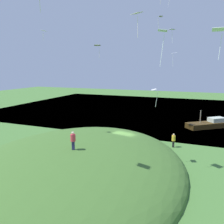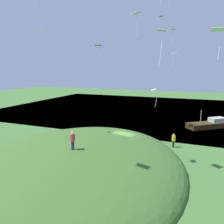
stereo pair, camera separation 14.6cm
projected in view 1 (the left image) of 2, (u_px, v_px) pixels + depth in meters
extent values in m
plane|color=#427031|center=(124.00, 150.00, 28.54)|extent=(160.00, 160.00, 0.00)
cube|color=#386288|center=(163.00, 111.00, 56.34)|extent=(50.07, 80.00, 0.40)
ellipsoid|color=#3E6629|center=(73.00, 170.00, 22.74)|extent=(28.58, 22.48, 5.46)
cube|color=#3B2A0F|center=(210.00, 125.00, 39.47)|extent=(7.35, 8.31, 0.92)
cube|color=#ABB7A6|center=(217.00, 120.00, 39.69)|extent=(3.02, 3.19, 0.75)
cylinder|color=gray|center=(200.00, 117.00, 38.52)|extent=(0.14, 0.14, 2.27)
cube|color=navy|center=(73.00, 145.00, 20.86)|extent=(0.22, 0.29, 0.84)
cylinder|color=#C63440|center=(73.00, 138.00, 20.72)|extent=(0.60, 0.60, 0.66)
sphere|color=beige|center=(73.00, 133.00, 20.63)|extent=(0.25, 0.25, 0.25)
cube|color=black|center=(173.00, 144.00, 29.40)|extent=(0.19, 0.28, 0.89)
cylinder|color=gold|center=(174.00, 138.00, 29.24)|extent=(0.56, 0.56, 0.70)
sphere|color=tan|center=(174.00, 135.00, 29.15)|extent=(0.27, 0.27, 0.27)
cylinder|color=white|center=(169.00, 4.00, 34.71)|extent=(0.20, 0.19, 1.17)
cube|color=white|center=(219.00, 29.00, 15.33)|extent=(0.65, 0.93, 0.19)
cylinder|color=white|center=(220.00, 47.00, 15.64)|extent=(0.29, 0.15, 1.81)
cube|color=white|center=(174.00, 53.00, 30.23)|extent=(1.19, 1.02, 0.22)
cylinder|color=white|center=(173.00, 61.00, 30.26)|extent=(0.04, 0.13, 1.53)
cube|color=white|center=(172.00, 29.00, 27.86)|extent=(0.90, 0.90, 0.03)
cylinder|color=white|center=(172.00, 37.00, 28.16)|extent=(0.14, 0.15, 1.47)
cube|color=white|center=(154.00, 90.00, 22.81)|extent=(0.86, 0.72, 0.17)
cylinder|color=white|center=(157.00, 99.00, 23.02)|extent=(0.05, 0.24, 1.62)
cube|color=white|center=(163.00, 30.00, 13.44)|extent=(0.87, 0.68, 0.10)
cylinder|color=white|center=(162.00, 51.00, 13.84)|extent=(0.22, 0.19, 1.92)
cylinder|color=#F3DFD3|center=(160.00, 0.00, 26.38)|extent=(0.08, 0.05, 0.98)
cube|color=white|center=(44.00, 31.00, 24.65)|extent=(0.73, 0.56, 0.13)
cylinder|color=white|center=(43.00, 37.00, 25.04)|extent=(0.14, 0.15, 0.82)
cube|color=white|center=(97.00, 45.00, 36.44)|extent=(0.93, 1.16, 0.15)
cylinder|color=white|center=(99.00, 53.00, 36.72)|extent=(0.08, 0.05, 1.79)
cube|color=silver|center=(161.00, 16.00, 32.67)|extent=(0.75, 0.72, 0.11)
cylinder|color=silver|center=(158.00, 24.00, 32.95)|extent=(0.16, 0.30, 1.93)
cube|color=white|center=(137.00, 13.00, 19.63)|extent=(1.19, 1.26, 0.18)
cylinder|color=white|center=(138.00, 27.00, 19.85)|extent=(0.15, 0.11, 1.83)
cylinder|color=white|center=(40.00, 6.00, 15.51)|extent=(0.10, 0.06, 0.90)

